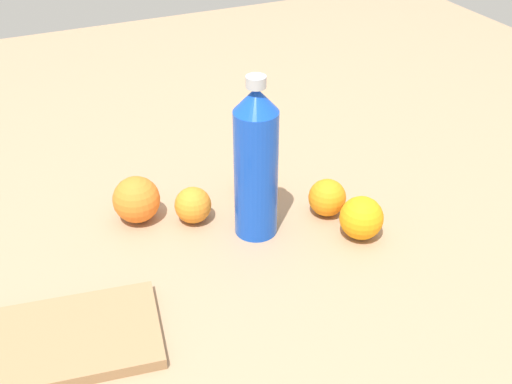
# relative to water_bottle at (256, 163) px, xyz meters

# --- Properties ---
(ground_plane) EXTENTS (2.40, 2.40, 0.00)m
(ground_plane) POSITION_rel_water_bottle_xyz_m (0.01, -0.01, -0.14)
(ground_plane) COLOR #9E7F60
(water_bottle) EXTENTS (0.07, 0.07, 0.29)m
(water_bottle) POSITION_rel_water_bottle_xyz_m (0.00, 0.00, 0.00)
(water_bottle) COLOR blue
(water_bottle) RESTS_ON ground_plane
(orange_0) EXTENTS (0.07, 0.07, 0.07)m
(orange_0) POSITION_rel_water_bottle_xyz_m (-0.14, 0.01, -0.10)
(orange_0) COLOR orange
(orange_0) RESTS_ON ground_plane
(orange_1) EXTENTS (0.07, 0.07, 0.07)m
(orange_1) POSITION_rel_water_bottle_xyz_m (-0.05, -0.12, -0.10)
(orange_1) COLOR orange
(orange_1) RESTS_ON ground_plane
(orange_2) EXTENTS (0.08, 0.08, 0.08)m
(orange_2) POSITION_rel_water_bottle_xyz_m (-0.16, 0.09, -0.10)
(orange_2) COLOR orange
(orange_2) RESTS_ON ground_plane
(orange_3) EXTENTS (0.08, 0.08, 0.08)m
(orange_3) POSITION_rel_water_bottle_xyz_m (0.18, -0.12, -0.10)
(orange_3) COLOR orange
(orange_3) RESTS_ON ground_plane
(orange_4) EXTENTS (0.07, 0.07, 0.07)m
(orange_4) POSITION_rel_water_bottle_xyz_m (0.09, -0.07, -0.10)
(orange_4) COLOR orange
(orange_4) RESTS_ON ground_plane
(cutting_board) EXTENTS (0.29, 0.20, 0.02)m
(cutting_board) POSITION_rel_water_bottle_xyz_m (0.36, 0.13, -0.13)
(cutting_board) COLOR #99724C
(cutting_board) RESTS_ON ground_plane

